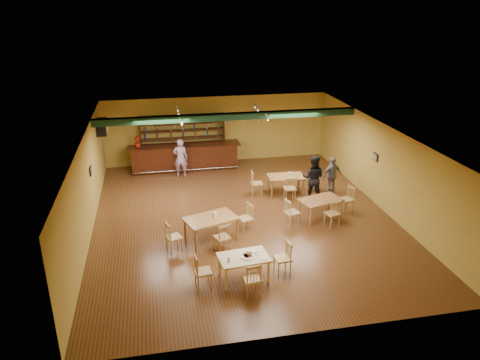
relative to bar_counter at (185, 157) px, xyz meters
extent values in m
plane|color=#503016|center=(1.57, -5.15, -0.56)|extent=(12.00, 12.00, 0.00)
cube|color=black|center=(1.57, -2.35, 2.31)|extent=(10.00, 0.30, 0.25)
cube|color=silver|center=(-0.23, -1.75, 2.38)|extent=(0.05, 2.50, 0.05)
cube|color=silver|center=(2.97, -1.75, 2.38)|extent=(0.05, 2.50, 0.05)
cube|color=silver|center=(-3.23, -0.95, 1.79)|extent=(0.34, 0.70, 0.48)
cube|color=black|center=(-3.40, -4.15, 1.14)|extent=(0.04, 0.34, 0.28)
cube|color=black|center=(6.54, -4.65, 1.14)|extent=(0.04, 0.34, 0.28)
cube|color=#37110B|center=(0.00, 0.00, 0.00)|extent=(4.83, 0.85, 1.13)
cube|color=#37110B|center=(0.00, 0.63, 0.57)|extent=(3.74, 0.40, 2.28)
imported|color=red|center=(-1.97, 0.00, 0.81)|extent=(0.35, 0.35, 0.49)
cube|color=#A06238|center=(3.60, -3.35, -0.22)|extent=(1.41, 0.89, 0.69)
cube|color=#A06238|center=(0.28, -6.54, -0.17)|extent=(1.79, 1.40, 0.78)
cube|color=#A06238|center=(4.14, -5.68, -0.22)|extent=(1.56, 1.18, 0.69)
cube|color=beige|center=(0.84, -8.81, -0.21)|extent=(1.39, 0.98, 0.70)
cylinder|color=silver|center=(0.94, -8.81, 0.15)|extent=(0.47, 0.47, 0.01)
cylinder|color=#EAE5C6|center=(0.42, -8.95, 0.19)|extent=(0.08, 0.08, 0.11)
cube|color=white|center=(1.17, -8.62, 0.15)|extent=(0.24, 0.22, 0.03)
cube|color=silver|center=(1.08, -8.76, 0.15)|extent=(0.33, 0.17, 0.00)
cylinder|color=white|center=(1.36, -9.00, 0.14)|extent=(0.24, 0.24, 0.01)
imported|color=#9554B8|center=(-0.23, -0.83, 0.26)|extent=(0.64, 0.46, 1.64)
imported|color=black|center=(4.40, -4.15, 0.30)|extent=(1.04, 0.95, 1.72)
imported|color=slate|center=(5.34, -3.68, 0.16)|extent=(0.92, 0.60, 1.45)
camera|label=1|loc=(-1.25, -18.99, 6.46)|focal=34.17mm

